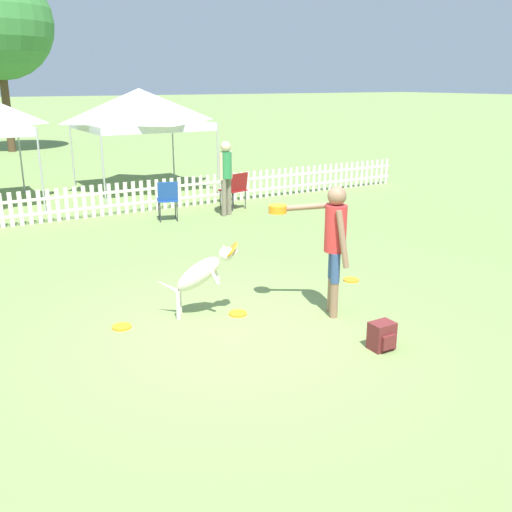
{
  "coord_description": "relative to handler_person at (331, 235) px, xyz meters",
  "views": [
    {
      "loc": [
        -3.06,
        -5.62,
        2.97
      ],
      "look_at": [
        0.49,
        0.4,
        0.82
      ],
      "focal_mm": 40.0,
      "sensor_mm": 36.0,
      "label": 1
    }
  ],
  "objects": [
    {
      "name": "ground_plane",
      "position": [
        -1.34,
        0.04,
        -1.09
      ],
      "size": [
        240.0,
        240.0,
        0.0
      ],
      "primitive_type": "plane",
      "color": "olive"
    },
    {
      "name": "frisbee_near_handler",
      "position": [
        -1.04,
        0.59,
        -1.08
      ],
      "size": [
        0.24,
        0.24,
        0.02
      ],
      "color": "orange",
      "rests_on": "ground_plane"
    },
    {
      "name": "canopy_tent_secondary",
      "position": [
        1.04,
        9.92,
        1.15
      ],
      "size": [
        3.19,
        3.19,
        2.79
      ],
      "color": "#B2B2B2",
      "rests_on": "ground_plane"
    },
    {
      "name": "frisbee_midfield",
      "position": [
        -2.51,
        0.96,
        -1.08
      ],
      "size": [
        0.24,
        0.24,
        0.02
      ],
      "color": "orange",
      "rests_on": "ground_plane"
    },
    {
      "name": "leaping_dog",
      "position": [
        -1.47,
        0.78,
        -0.49
      ],
      "size": [
        1.02,
        0.65,
        1.01
      ],
      "rotation": [
        0.0,
        0.0,
        -2.07
      ],
      "color": "beige",
      "rests_on": "ground_plane"
    },
    {
      "name": "handler_person",
      "position": [
        0.0,
        0.0,
        0.0
      ],
      "size": [
        0.83,
        1.0,
        1.72
      ],
      "rotation": [
        0.0,
        0.0,
        1.07
      ],
      "color": "#8C664C",
      "rests_on": "ground_plane"
    },
    {
      "name": "picket_fence",
      "position": [
        -1.34,
        7.21,
        -0.72
      ],
      "size": [
        18.27,
        0.04,
        0.74
      ],
      "color": "silver",
      "rests_on": "ground_plane"
    },
    {
      "name": "spectator_standing",
      "position": [
        1.55,
        5.85,
        -0.06
      ],
      "size": [
        0.39,
        0.27,
        1.69
      ],
      "rotation": [
        0.0,
        0.0,
        3.54
      ],
      "color": "#7A705B",
      "rests_on": "ground_plane"
    },
    {
      "name": "backpack_on_grass",
      "position": [
        -0.1,
        -1.15,
        -0.93
      ],
      "size": [
        0.28,
        0.25,
        0.33
      ],
      "color": "maroon",
      "rests_on": "ground_plane"
    },
    {
      "name": "folding_chair_blue_left",
      "position": [
        2.04,
        6.32,
        -0.55
      ],
      "size": [
        0.62,
        0.64,
        0.89
      ],
      "rotation": [
        0.0,
        0.0,
        3.4
      ],
      "color": "#333338",
      "rests_on": "ground_plane"
    },
    {
      "name": "frisbee_near_dog",
      "position": [
        1.12,
        0.87,
        -1.08
      ],
      "size": [
        0.24,
        0.24,
        0.02
      ],
      "color": "orange",
      "rests_on": "ground_plane"
    },
    {
      "name": "folding_chair_center",
      "position": [
        0.18,
        6.02,
        -0.55
      ],
      "size": [
        0.55,
        0.56,
        0.89
      ],
      "rotation": [
        0.0,
        0.0,
        2.85
      ],
      "color": "#333338",
      "rests_on": "ground_plane"
    }
  ]
}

